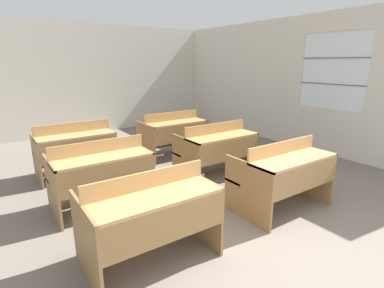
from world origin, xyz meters
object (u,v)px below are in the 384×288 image
bench_second_left (101,172)px  bench_third_left (75,147)px  bench_second_right (217,148)px  bench_front_left (150,214)px  bench_front_right (283,173)px  bench_third_right (173,133)px

bench_second_left → bench_third_left: (0.02, 1.37, 0.00)m
bench_second_right → bench_third_left: size_ratio=1.00×
bench_front_left → bench_second_left: 1.34m
bench_front_right → bench_third_left: size_ratio=1.00×
bench_second_left → bench_second_right: same height
bench_second_right → bench_second_left: bearing=-179.6°
bench_front_right → bench_third_right: (0.01, 2.70, 0.00)m
bench_front_right → bench_second_right: bearing=88.9°
bench_third_left → bench_second_right: bearing=-35.8°
bench_second_left → bench_front_left: bearing=-89.4°
bench_front_left → bench_second_right: bearing=35.7°
bench_second_left → bench_third_right: size_ratio=1.00×
bench_third_left → bench_third_right: 1.86m
bench_third_right → bench_second_right: bearing=-89.2°
bench_second_left → bench_second_right: bearing=0.4°
bench_front_right → bench_third_right: 2.70m
bench_front_left → bench_third_right: 3.28m
bench_front_left → bench_third_left: same height
bench_front_left → bench_third_right: size_ratio=1.00×
bench_front_left → bench_second_left: (-0.02, 1.34, 0.00)m
bench_front_right → bench_third_left: bearing=124.4°
bench_front_left → bench_second_left: bearing=90.6°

